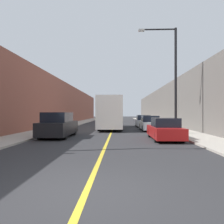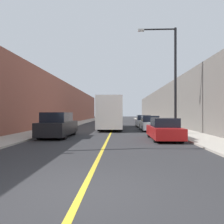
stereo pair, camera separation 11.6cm
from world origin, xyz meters
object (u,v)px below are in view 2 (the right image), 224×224
object	(u,v)px
bus	(111,113)
car_right_mid	(150,124)
car_right_far	(143,122)
street_lamp_right	(172,73)
car_right_near	(164,130)
parked_suv_left	(58,126)

from	to	relation	value
bus	car_right_mid	xyz separation A→B (m)	(3.97, -2.57, -1.14)
car_right_far	street_lamp_right	bearing A→B (deg)	-82.57
car_right_mid	street_lamp_right	distance (m)	6.18
car_right_near	car_right_far	size ratio (longest dim) A/B	1.04
car_right_mid	street_lamp_right	world-z (taller)	street_lamp_right
parked_suv_left	car_right_far	size ratio (longest dim) A/B	1.13
car_right_near	car_right_mid	distance (m)	7.47
car_right_far	street_lamp_right	xyz separation A→B (m)	(1.30, -9.96, 4.35)
bus	car_right_near	distance (m)	10.85
car_right_far	street_lamp_right	size ratio (longest dim) A/B	0.51
car_right_near	car_right_mid	world-z (taller)	car_right_mid
parked_suv_left	street_lamp_right	size ratio (longest dim) A/B	0.57
bus	car_right_mid	size ratio (longest dim) A/B	2.25
parked_suv_left	car_right_far	xyz separation A→B (m)	(7.53, 11.90, -0.17)
car_right_mid	street_lamp_right	size ratio (longest dim) A/B	0.55
bus	car_right_near	world-z (taller)	bus
bus	street_lamp_right	distance (m)	9.14
car_right_mid	car_right_far	size ratio (longest dim) A/B	1.09
parked_suv_left	car_right_far	bearing A→B (deg)	57.69
car_right_near	car_right_far	xyz separation A→B (m)	(-0.01, 13.24, 0.02)
car_right_mid	car_right_far	distance (m)	5.77
car_right_mid	parked_suv_left	bearing A→B (deg)	-140.91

